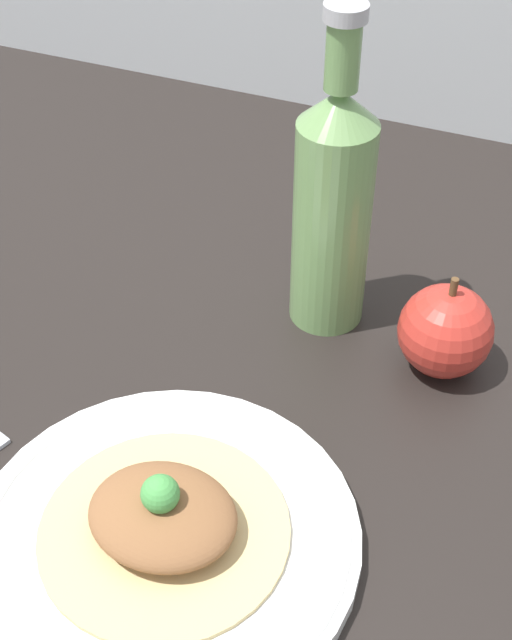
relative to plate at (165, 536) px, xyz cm
name	(u,v)px	position (x,y,z in cm)	size (l,w,h in cm)	color
ground_plane	(216,417)	(-2.52, 14.26, -2.88)	(180.00, 110.00, 4.00)	black
plate	(165,536)	(0.00, 0.00, 0.00)	(28.20, 28.20, 1.66)	white
plated_food	(163,519)	(0.00, 0.00, 2.10)	(18.03, 18.03, 5.78)	#D6BC7F
cider_bottle	(333,204)	(2.37, 28.62, 11.24)	(6.80, 6.80, 29.43)	#729E5B
apple	(445,331)	(13.93, 25.64, 3.21)	(8.16, 8.16, 9.72)	red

